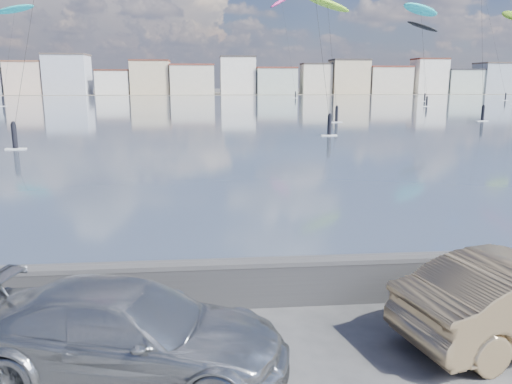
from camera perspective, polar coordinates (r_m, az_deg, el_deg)
The scene contains 11 objects.
ground at distance 8.58m, azimuth -4.47°, elevation -20.67°, with size 700.00×700.00×0.00m, color #333335.
bay_water at distance 98.80m, azimuth -5.36°, elevation 9.73°, with size 500.00×177.00×0.00m, color #344257.
far_shore_strip at distance 207.24m, azimuth -5.40°, elevation 11.15°, with size 500.00×60.00×0.00m, color #4C473D.
seawall at distance 10.71m, azimuth -4.76°, elevation -10.12°, with size 400.00×0.36×1.08m.
far_buildings at distance 193.20m, azimuth -5.04°, elevation 12.85°, with size 240.79×13.26×14.60m.
car_silver at distance 8.57m, azimuth -14.39°, elevation -15.26°, with size 2.12×5.21×1.51m, color #A0A3A8.
kitesurfer_5 at distance 125.92m, azimuth -25.85°, elevation 18.13°, with size 8.34×17.48×21.67m.
kitesurfer_6 at distance 114.29m, azimuth 18.32°, elevation 19.08°, with size 10.79×14.83×20.85m.
kitesurfer_8 at distance 157.65m, azimuth 2.97°, elevation 20.93°, with size 9.36×12.03×31.24m.
kitesurfer_9 at distance 67.78m, azimuth 8.19°, elevation 20.33°, with size 8.15×11.12×15.42m.
kitesurfer_11 at distance 136.50m, azimuth 18.48°, elevation 17.36°, with size 7.76×9.59×20.03m.
Camera 1 is at (-0.04, -7.19, 4.69)m, focal length 35.00 mm.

